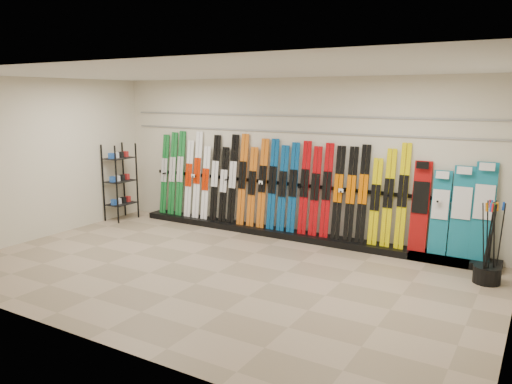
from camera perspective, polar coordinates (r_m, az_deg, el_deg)
The scene contains 12 objects.
floor at distance 7.77m, azimuth -4.39°, elevation -9.13°, with size 8.00×8.00×0.00m, color gray.
back_wall at distance 9.53m, azimuth 4.15°, elevation 3.88°, with size 8.00×8.00×0.00m, color beige.
left_wall at distance 10.22m, azimuth -23.26°, elevation 3.50°, with size 5.00×5.00×0.00m, color beige.
ceiling at distance 7.31m, azimuth -4.74°, elevation 13.54°, with size 8.00×8.00×0.00m, color silver.
ski_rack_base at distance 9.52m, azimuth 4.65°, elevation -4.98°, with size 8.00×0.40×0.12m, color black.
skis at distance 9.68m, azimuth 1.22°, elevation 0.83°, with size 5.38×0.25×1.81m.
snowboards at distance 8.61m, azimuth 21.51°, elevation -1.99°, with size 1.26×0.24×1.54m.
accessory_rack at distance 11.21m, azimuth -15.25°, elevation 1.11°, with size 0.40×0.60×1.66m, color black.
pole_bin at distance 8.02m, azimuth 24.87°, elevation -8.56°, with size 0.38×0.38×0.25m, color black.
ski_poles at distance 7.86m, azimuth 25.20°, elevation -5.28°, with size 0.29×0.37×1.18m.
slatwall_rail_0 at distance 9.46m, azimuth 4.13°, elevation 6.88°, with size 7.60×0.02×0.03m, color gray.
slatwall_rail_1 at distance 9.45m, azimuth 4.16°, elevation 8.69°, with size 7.60×0.02×0.03m, color gray.
Camera 1 is at (4.22, -5.97, 2.66)m, focal length 35.00 mm.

